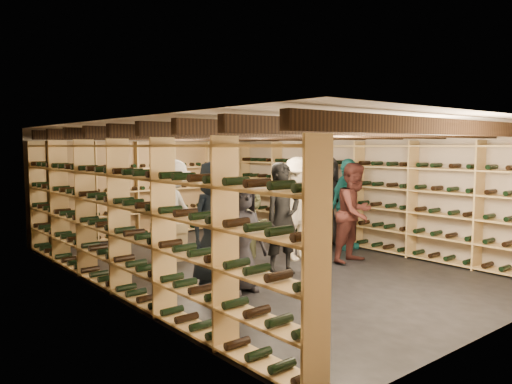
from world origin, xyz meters
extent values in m
plane|color=black|center=(0.00, 0.00, 0.00)|extent=(8.00, 8.00, 0.00)
cube|color=tan|center=(0.00, 4.00, 1.20)|extent=(5.50, 0.02, 2.40)
cube|color=tan|center=(0.00, -4.00, 1.20)|extent=(5.50, 0.02, 2.40)
cube|color=tan|center=(-2.75, 0.00, 1.20)|extent=(0.02, 8.00, 2.40)
cube|color=tan|center=(2.75, 0.00, 1.20)|extent=(0.02, 8.00, 2.40)
cube|color=beige|center=(0.00, 0.00, 2.40)|extent=(5.50, 8.00, 0.01)
cube|color=black|center=(0.00, -3.50, 2.26)|extent=(5.40, 0.12, 0.18)
cube|color=black|center=(0.00, -2.62, 2.26)|extent=(5.40, 0.12, 0.18)
cube|color=black|center=(0.00, -1.75, 2.26)|extent=(5.40, 0.12, 0.18)
cube|color=black|center=(0.00, -0.88, 2.26)|extent=(5.40, 0.12, 0.18)
cube|color=black|center=(0.00, 0.00, 2.26)|extent=(5.40, 0.12, 0.18)
cube|color=black|center=(0.00, 0.88, 2.26)|extent=(5.40, 0.12, 0.18)
cube|color=black|center=(0.00, 1.75, 2.26)|extent=(5.40, 0.12, 0.18)
cube|color=black|center=(0.00, 2.62, 2.26)|extent=(5.40, 0.12, 0.18)
cube|color=black|center=(0.00, 3.50, 2.26)|extent=(5.40, 0.12, 0.18)
cube|color=tan|center=(-2.57, 0.00, 1.07)|extent=(0.32, 7.50, 2.15)
cube|color=tan|center=(2.57, 0.00, 1.07)|extent=(0.32, 7.50, 2.15)
cube|color=tan|center=(0.00, 3.83, 1.07)|extent=(4.70, 0.30, 2.15)
cube|color=tan|center=(-1.03, 1.30, 0.09)|extent=(0.55, 0.41, 0.17)
cube|color=tan|center=(-1.03, 1.30, 0.26)|extent=(0.55, 0.41, 0.17)
cube|color=tan|center=(-1.03, 1.30, 0.43)|extent=(0.55, 0.41, 0.17)
cube|color=tan|center=(-1.03, 1.30, 0.59)|extent=(0.55, 0.41, 0.17)
cube|color=tan|center=(1.11, 1.86, 0.09)|extent=(0.59, 0.49, 0.17)
cube|color=tan|center=(1.11, 1.86, 0.26)|extent=(0.59, 0.49, 0.17)
cube|color=tan|center=(-0.04, 2.97, 0.09)|extent=(0.58, 0.47, 0.17)
imported|color=black|center=(-1.22, -1.00, 0.78)|extent=(0.81, 0.57, 1.56)
imported|color=black|center=(-0.11, -0.66, 0.90)|extent=(0.68, 0.47, 1.79)
imported|color=brown|center=(-0.66, -0.61, 0.77)|extent=(0.86, 0.74, 1.53)
imported|color=beige|center=(0.80, -0.09, 0.93)|extent=(1.27, 0.83, 1.85)
imported|color=#1E7879|center=(2.18, -0.03, 0.90)|extent=(1.13, 0.65, 1.81)
imported|color=#22334F|center=(-1.25, -0.44, 0.92)|extent=(0.94, 0.64, 1.84)
imported|color=#401C18|center=(1.43, -0.86, 0.88)|extent=(0.91, 0.73, 1.76)
imported|color=#B5AFA6|center=(-0.98, 1.30, 0.91)|extent=(1.32, 1.01, 1.81)
imported|color=#244634|center=(-0.03, 0.96, 0.85)|extent=(1.07, 0.72, 1.70)
imported|color=slate|center=(2.09, 1.30, 0.77)|extent=(1.46, 0.57, 1.54)
imported|color=#302F33|center=(2.18, 0.52, 0.92)|extent=(0.97, 0.70, 1.84)
camera|label=1|loc=(-5.43, -6.47, 2.05)|focal=35.00mm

